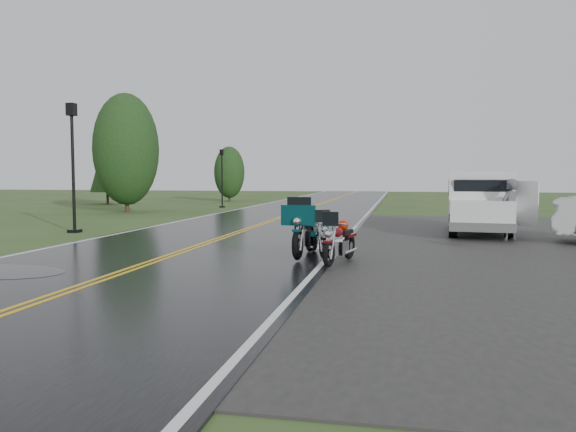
{
  "coord_description": "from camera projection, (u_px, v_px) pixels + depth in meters",
  "views": [
    {
      "loc": [
        5.5,
        -11.32,
        1.97
      ],
      "look_at": [
        2.8,
        2.0,
        1.0
      ],
      "focal_mm": 35.0,
      "sensor_mm": 36.0,
      "label": 1
    }
  ],
  "objects": [
    {
      "name": "motorcycle_teal",
      "position": [
        298.0,
        231.0,
        12.68
      ],
      "size": [
        1.01,
        2.49,
        1.44
      ],
      "primitive_type": null,
      "rotation": [
        0.0,
        0.0,
        -0.05
      ],
      "color": "#053337",
      "rests_on": "ground"
    },
    {
      "name": "pine_left_far",
      "position": [
        107.0,
        169.0,
        39.16
      ],
      "size": [
        2.34,
        2.34,
        4.88
      ],
      "primitive_type": null,
      "color": "#1E3D19",
      "rests_on": "ground"
    },
    {
      "name": "tree_left_far",
      "position": [
        229.0,
        178.0,
        43.4
      ],
      "size": [
        2.36,
        2.36,
        3.63
      ],
      "primitive_type": null,
      "color": "#1E3D19",
      "rests_on": "ground"
    },
    {
      "name": "van_white",
      "position": [
        454.0,
        204.0,
        17.68
      ],
      "size": [
        2.54,
        5.65,
        2.16
      ],
      "primitive_type": null,
      "rotation": [
        0.0,
        0.0,
        -0.09
      ],
      "color": "silver",
      "rests_on": "ground"
    },
    {
      "name": "ground",
      "position": [
        145.0,
        266.0,
        12.3
      ],
      "size": [
        120.0,
        120.0,
        0.0
      ],
      "primitive_type": "plane",
      "color": "#2D471E",
      "rests_on": "ground"
    },
    {
      "name": "person_at_van",
      "position": [
        509.0,
        211.0,
        16.81
      ],
      "size": [
        0.8,
        0.79,
        1.85
      ],
      "primitive_type": "imported",
      "rotation": [
        0.0,
        0.0,
        3.89
      ],
      "color": "#4B4C50",
      "rests_on": "ground"
    },
    {
      "name": "lamp_post_far_left",
      "position": [
        222.0,
        178.0,
        34.86
      ],
      "size": [
        0.31,
        0.31,
        3.65
      ],
      "primitive_type": null,
      "color": "black",
      "rests_on": "ground"
    },
    {
      "name": "motorcycle_silver",
      "position": [
        324.0,
        237.0,
        12.9
      ],
      "size": [
        1.37,
        2.01,
        1.12
      ],
      "primitive_type": null,
      "rotation": [
        0.0,
        0.0,
        0.4
      ],
      "color": "#96979C",
      "rests_on": "ground"
    },
    {
      "name": "tree_left_mid",
      "position": [
        126.0,
        162.0,
        30.35
      ],
      "size": [
        3.52,
        3.52,
        5.5
      ],
      "primitive_type": null,
      "color": "#1E3D19",
      "rests_on": "ground"
    },
    {
      "name": "lamp_post_near_left",
      "position": [
        73.0,
        168.0,
        19.42
      ],
      "size": [
        0.39,
        0.39,
        4.52
      ],
      "primitive_type": null,
      "color": "black",
      "rests_on": "ground"
    },
    {
      "name": "motorcycle_red",
      "position": [
        329.0,
        243.0,
        11.71
      ],
      "size": [
        1.1,
        2.05,
        1.15
      ],
      "primitive_type": null,
      "rotation": [
        0.0,
        0.0,
        -0.21
      ],
      "color": "#52090E",
      "rests_on": "ground"
    },
    {
      "name": "road",
      "position": [
        259.0,
        226.0,
        22.07
      ],
      "size": [
        8.0,
        100.0,
        0.04
      ],
      "primitive_type": "cube",
      "color": "black",
      "rests_on": "ground"
    }
  ]
}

